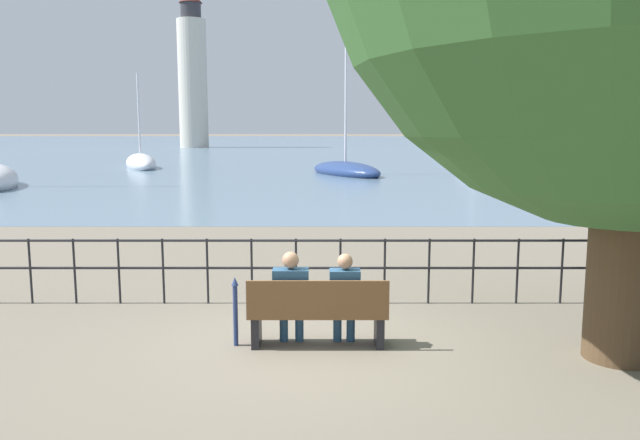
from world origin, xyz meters
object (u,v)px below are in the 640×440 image
seated_person_right (347,295)px  sailboat_1 (143,163)px  seated_person_left (293,294)px  sailboat_3 (348,170)px  harbor_lighthouse (195,76)px  closed_umbrella (237,308)px  park_bench (320,314)px  sailboat_0 (476,165)px

seated_person_right → sailboat_1: size_ratio=0.15×
seated_person_left → sailboat_3: size_ratio=0.14×
sailboat_3 → harbor_lighthouse: harbor_lighthouse is taller
closed_umbrella → seated_person_left: bearing=2.3°
closed_umbrella → sailboat_1: bearing=107.6°
closed_umbrella → park_bench: bearing=-2.6°
sailboat_0 → harbor_lighthouse: harbor_lighthouse is taller
park_bench → sailboat_1: bearing=108.9°
seated_person_right → closed_umbrella: (-1.40, -0.03, -0.16)m
seated_person_right → sailboat_0: (10.85, 37.59, -0.39)m
sailboat_3 → harbor_lighthouse: (-22.30, 64.25, 11.34)m
seated_person_left → closed_umbrella: 0.73m
sailboat_1 → sailboat_3: sailboat_3 is taller
sailboat_1 → sailboat_3: 16.63m
park_bench → seated_person_left: (-0.34, 0.08, 0.25)m
sailboat_0 → sailboat_3: sailboat_3 is taller
harbor_lighthouse → sailboat_0: bearing=-61.3°
closed_umbrella → sailboat_1: sailboat_1 is taller
sailboat_1 → seated_person_left: bearing=-93.1°
sailboat_0 → sailboat_1: sailboat_0 is taller
closed_umbrella → sailboat_3: (2.68, 31.46, -0.23)m
sailboat_1 → seated_person_right: bearing=-92.2°
seated_person_left → sailboat_1: 40.85m
sailboat_0 → seated_person_right: bearing=-107.5°
sailboat_1 → harbor_lighthouse: 58.53m
closed_umbrella → sailboat_3: bearing=85.1°
seated_person_right → sailboat_3: bearing=87.7°
park_bench → sailboat_3: sailboat_3 is taller
sailboat_1 → sailboat_3: bearing=-47.6°
seated_person_left → sailboat_3: sailboat_3 is taller
seated_person_right → closed_umbrella: 1.41m
sailboat_1 → harbor_lighthouse: (-7.35, 56.96, 11.28)m
seated_person_left → sailboat_0: (11.54, 37.59, -0.40)m
park_bench → harbor_lighthouse: bearing=102.2°
seated_person_left → sailboat_0: 39.33m
park_bench → seated_person_right: 0.42m
seated_person_right → park_bench: bearing=-167.1°
park_bench → seated_person_right: size_ratio=1.48×
closed_umbrella → sailboat_0: 39.57m
seated_person_left → sailboat_1: bearing=108.5°
seated_person_left → harbor_lighthouse: bearing=102.0°
seated_person_right → sailboat_1: bearing=109.4°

